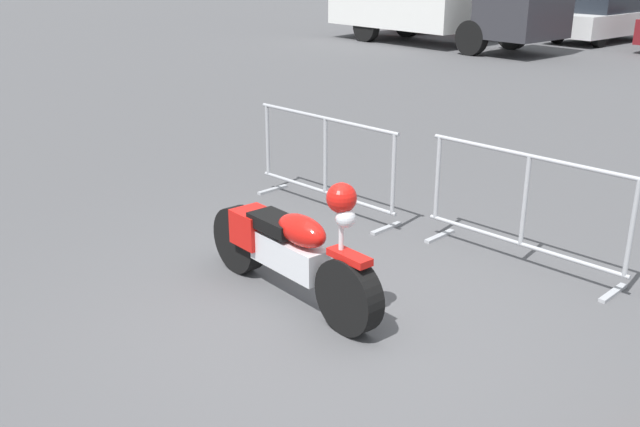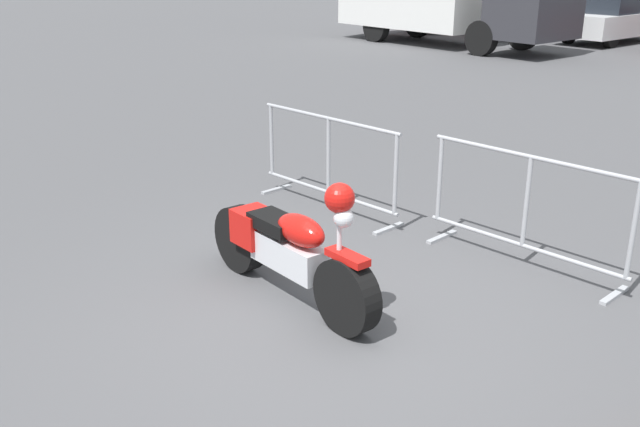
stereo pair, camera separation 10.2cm
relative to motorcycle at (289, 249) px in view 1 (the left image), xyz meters
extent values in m
plane|color=#4C4C4F|center=(0.56, -0.20, -0.45)|extent=(120.00, 120.00, 0.00)
cylinder|color=black|center=(0.73, -0.13, -0.15)|extent=(0.63, 0.28, 0.61)
cylinder|color=black|center=(-0.73, 0.13, -0.15)|extent=(0.63, 0.28, 0.61)
cube|color=silver|center=(0.00, 0.00, -0.05)|extent=(0.83, 0.36, 0.27)
ellipsoid|color=red|center=(0.17, -0.03, 0.22)|extent=(0.57, 0.34, 0.25)
cube|color=black|center=(-0.17, 0.03, 0.18)|extent=(0.53, 0.35, 0.11)
cube|color=red|center=(-0.49, 0.09, 0.05)|extent=(0.39, 0.36, 0.31)
cube|color=red|center=(0.73, -0.13, 0.18)|extent=(0.40, 0.20, 0.06)
cylinder|color=silver|center=(0.63, -0.11, 0.31)|extent=(0.04, 0.04, 0.43)
sphere|color=silver|center=(0.68, -0.12, 0.47)|extent=(0.15, 0.15, 0.15)
sphere|color=red|center=(0.63, -0.11, 0.62)|extent=(0.23, 0.23, 0.23)
cylinder|color=#9EA0A5|center=(-1.18, 1.91, 0.60)|extent=(2.06, 0.23, 0.04)
cylinder|color=#9EA0A5|center=(-1.18, 1.91, -0.25)|extent=(2.06, 0.23, 0.04)
cylinder|color=#9EA0A5|center=(-2.16, 2.00, 0.17)|extent=(0.05, 0.05, 0.85)
cylinder|color=#9EA0A5|center=(-1.18, 1.91, 0.17)|extent=(0.05, 0.05, 0.85)
cylinder|color=#9EA0A5|center=(-0.20, 1.81, 0.17)|extent=(0.05, 0.05, 0.85)
cube|color=#9EA0A5|center=(-2.09, 1.99, -0.44)|extent=(0.10, 0.44, 0.03)
cube|color=#9EA0A5|center=(-0.27, 1.82, -0.44)|extent=(0.10, 0.44, 0.03)
cylinder|color=#9EA0A5|center=(1.18, 1.91, 0.60)|extent=(2.06, 0.23, 0.04)
cylinder|color=#9EA0A5|center=(1.18, 1.91, -0.25)|extent=(2.06, 0.23, 0.04)
cylinder|color=#9EA0A5|center=(0.21, 2.00, 0.17)|extent=(0.05, 0.05, 0.85)
cylinder|color=#9EA0A5|center=(1.18, 1.91, 0.17)|extent=(0.05, 0.05, 0.85)
cylinder|color=#9EA0A5|center=(2.16, 1.81, 0.17)|extent=(0.05, 0.05, 0.85)
cube|color=#9EA0A5|center=(0.28, 1.99, -0.44)|extent=(0.10, 0.44, 0.03)
cube|color=#9EA0A5|center=(2.09, 1.82, -0.44)|extent=(0.10, 0.44, 0.03)
cube|color=#2D2D33|center=(-5.02, 15.08, 0.98)|extent=(2.14, 2.46, 1.90)
cylinder|color=black|center=(-5.77, 16.19, 0.03)|extent=(0.99, 0.44, 0.96)
cylinder|color=black|center=(-6.10, 14.28, 0.03)|extent=(0.99, 0.44, 0.96)
cylinder|color=black|center=(-9.93, 16.90, 0.03)|extent=(0.99, 0.44, 0.96)
cylinder|color=black|center=(-10.26, 14.99, 0.03)|extent=(0.99, 0.44, 0.96)
cube|color=#B21E19|center=(-10.24, 19.70, 0.11)|extent=(2.25, 4.18, 0.65)
cylinder|color=black|center=(-10.70, 21.07, -0.16)|extent=(0.30, 0.62, 0.59)
cylinder|color=black|center=(-9.36, 20.84, -0.16)|extent=(0.30, 0.62, 0.59)
cylinder|color=black|center=(-11.12, 18.56, -0.16)|extent=(0.30, 0.62, 0.59)
cylinder|color=black|center=(-9.78, 18.34, -0.16)|extent=(0.30, 0.62, 0.59)
cube|color=black|center=(-7.33, 19.71, 0.13)|extent=(2.30, 4.29, 0.66)
cube|color=#1E232B|center=(-7.36, 19.57, 0.69)|extent=(1.85, 2.30, 0.47)
cylinder|color=black|center=(-7.81, 21.10, -0.15)|extent=(0.31, 0.63, 0.61)
cylinder|color=black|center=(-6.43, 20.87, -0.15)|extent=(0.31, 0.63, 0.61)
cylinder|color=black|center=(-8.24, 18.54, -0.15)|extent=(0.31, 0.63, 0.61)
cylinder|color=black|center=(-6.86, 18.31, -0.15)|extent=(0.31, 0.63, 0.61)
cube|color=white|center=(-4.43, 19.76, 0.14)|extent=(2.36, 4.39, 0.68)
cube|color=#1E232B|center=(-4.45, 19.61, 0.72)|extent=(1.89, 2.36, 0.49)
cylinder|color=black|center=(-4.91, 21.19, -0.14)|extent=(0.31, 0.65, 0.62)
cylinder|color=black|center=(-5.35, 18.56, -0.14)|extent=(0.31, 0.65, 0.62)
cylinder|color=black|center=(-3.95, 18.32, -0.14)|extent=(0.31, 0.65, 0.62)
camera|label=1|loc=(3.68, -4.00, 2.32)|focal=40.00mm
camera|label=2|loc=(3.75, -3.93, 2.32)|focal=40.00mm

